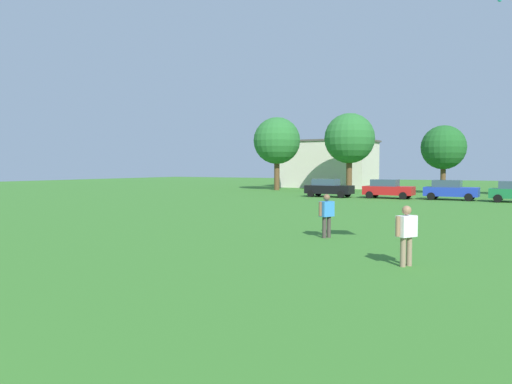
# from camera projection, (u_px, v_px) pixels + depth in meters

# --- Properties ---
(ground_plane) EXTENTS (160.00, 160.00, 0.00)m
(ground_plane) POSITION_uv_depth(u_px,v_px,m) (381.00, 213.00, 30.44)
(ground_plane) COLOR #387528
(adult_bystander) EXTENTS (0.55, 0.73, 1.72)m
(adult_bystander) POSITION_uv_depth(u_px,v_px,m) (406.00, 230.00, 13.97)
(adult_bystander) COLOR #8C7259
(adult_bystander) RESTS_ON ground
(bystander_near_trees) EXTENTS (0.51, 0.77, 1.73)m
(bystander_near_trees) POSITION_uv_depth(u_px,v_px,m) (327.00, 212.00, 19.61)
(bystander_near_trees) COLOR #3F3833
(bystander_near_trees) RESTS_ON ground
(parked_car_black_0) EXTENTS (4.30, 2.02, 1.68)m
(parked_car_black_0) POSITION_uv_depth(u_px,v_px,m) (328.00, 188.00, 46.13)
(parked_car_black_0) COLOR black
(parked_car_black_0) RESTS_ON ground
(parked_car_red_1) EXTENTS (4.30, 2.02, 1.68)m
(parked_car_red_1) POSITION_uv_depth(u_px,v_px,m) (388.00, 189.00, 44.11)
(parked_car_red_1) COLOR red
(parked_car_red_1) RESTS_ON ground
(parked_car_blue_2) EXTENTS (4.30, 2.02, 1.68)m
(parked_car_blue_2) POSITION_uv_depth(u_px,v_px,m) (450.00, 190.00, 41.99)
(parked_car_blue_2) COLOR #1E38AD
(parked_car_blue_2) RESTS_ON ground
(tree_far_left) EXTENTS (5.61, 5.61, 8.74)m
(tree_far_left) POSITION_uv_depth(u_px,v_px,m) (277.00, 141.00, 59.70)
(tree_far_left) COLOR brown
(tree_far_left) RESTS_ON ground
(tree_left) EXTENTS (5.70, 5.70, 8.89)m
(tree_left) POSITION_uv_depth(u_px,v_px,m) (349.00, 139.00, 56.53)
(tree_left) COLOR brown
(tree_left) RESTS_ON ground
(tree_right) EXTENTS (4.53, 4.53, 7.07)m
(tree_right) POSITION_uv_depth(u_px,v_px,m) (444.00, 148.00, 51.16)
(tree_right) COLOR brown
(tree_right) RESTS_ON ground
(house_right) EXTENTS (12.08, 8.14, 6.39)m
(house_right) POSITION_uv_depth(u_px,v_px,m) (329.00, 164.00, 68.00)
(house_right) COLOR beige
(house_right) RESTS_ON ground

